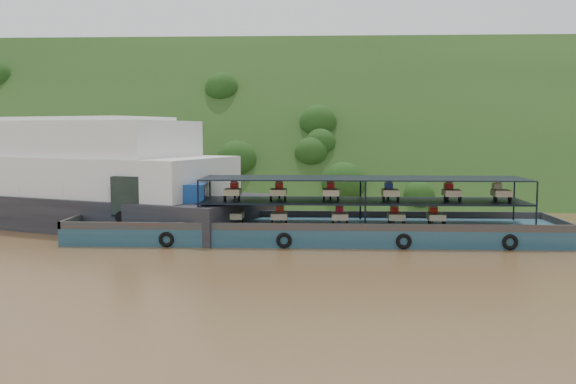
{
  "coord_description": "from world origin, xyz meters",
  "views": [
    {
      "loc": [
        0.22,
        -46.02,
        7.91
      ],
      "look_at": [
        -2.0,
        3.0,
        3.2
      ],
      "focal_mm": 40.0,
      "sensor_mm": 36.0,
      "label": 1
    }
  ],
  "objects": [
    {
      "name": "passenger_ferry",
      "position": [
        -25.63,
        9.72,
        3.91
      ],
      "size": [
        45.53,
        26.82,
        9.02
      ],
      "rotation": [
        0.0,
        0.0,
        -0.38
      ],
      "color": "black",
      "rests_on": "ground"
    },
    {
      "name": "cargo_barge",
      "position": [
        -0.96,
        0.06,
        1.15
      ],
      "size": [
        35.0,
        7.18,
        4.62
      ],
      "color": "#163C4E",
      "rests_on": "ground"
    },
    {
      "name": "ground",
      "position": [
        0.0,
        0.0,
        0.0
      ],
      "size": [
        160.0,
        160.0,
        0.0
      ],
      "primitive_type": "plane",
      "color": "brown",
      "rests_on": "ground"
    },
    {
      "name": "hillside",
      "position": [
        0.0,
        36.0,
        0.0
      ],
      "size": [
        140.0,
        39.6,
        39.6
      ],
      "primitive_type": "cube",
      "rotation": [
        0.79,
        0.0,
        0.0
      ],
      "color": "#1B3513",
      "rests_on": "ground"
    }
  ]
}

